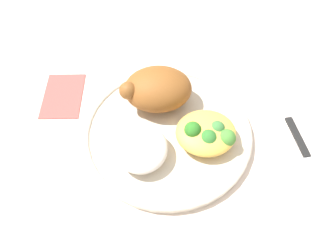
# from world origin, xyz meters

# --- Properties ---
(ground_plane) EXTENTS (2.00, 2.00, 0.00)m
(ground_plane) POSITION_xyz_m (0.00, 0.00, 0.00)
(ground_plane) COLOR silver
(plate) EXTENTS (0.28, 0.28, 0.02)m
(plate) POSITION_xyz_m (0.00, 0.00, 0.01)
(plate) COLOR beige
(plate) RESTS_ON ground_plane
(roasted_chicken) EXTENTS (0.12, 0.09, 0.07)m
(roasted_chicken) POSITION_xyz_m (0.02, -0.06, 0.05)
(roasted_chicken) COLOR brown
(roasted_chicken) RESTS_ON plate
(rice_pile) EXTENTS (0.08, 0.09, 0.04)m
(rice_pile) POSITION_xyz_m (0.04, 0.05, 0.04)
(rice_pile) COLOR white
(rice_pile) RESTS_ON plate
(mac_cheese_with_broccoli) EXTENTS (0.10, 0.09, 0.04)m
(mac_cheese_with_broccoli) POSITION_xyz_m (-0.06, 0.02, 0.04)
(mac_cheese_with_broccoli) COLOR #F3BB4B
(mac_cheese_with_broccoli) RESTS_ON plate
(fork) EXTENTS (0.04, 0.14, 0.01)m
(fork) POSITION_xyz_m (-0.19, 0.01, 0.00)
(fork) COLOR silver
(fork) RESTS_ON ground_plane
(knife) EXTENTS (0.04, 0.19, 0.01)m
(knife) POSITION_xyz_m (-0.22, 0.05, 0.00)
(knife) COLOR black
(knife) RESTS_ON ground_plane
(napkin) EXTENTS (0.07, 0.11, 0.00)m
(napkin) POSITION_xyz_m (0.19, -0.10, 0.00)
(napkin) COLOR #DB4C47
(napkin) RESTS_ON ground_plane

